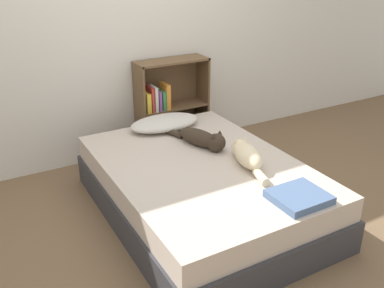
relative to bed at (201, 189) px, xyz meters
name	(u,v)px	position (x,y,z in m)	size (l,w,h in m)	color
ground_plane	(201,212)	(0.00, 0.00, -0.21)	(8.00, 8.00, 0.00)	brown
wall_back	(128,24)	(0.00, 1.31, 1.04)	(8.00, 0.06, 2.50)	silver
bed	(201,189)	(0.00, 0.00, 0.00)	(1.36, 1.90, 0.42)	#333338
pillow	(165,123)	(0.07, 0.75, 0.27)	(0.63, 0.35, 0.11)	beige
cat_light	(247,155)	(0.29, -0.17, 0.28)	(0.25, 0.55, 0.15)	beige
cat_dark	(203,139)	(0.16, 0.26, 0.28)	(0.28, 0.59, 0.16)	#33281E
bookshelf	(168,104)	(0.31, 1.18, 0.27)	(0.70, 0.26, 0.92)	brown
blanket_fold	(299,197)	(0.27, -0.74, 0.24)	(0.34, 0.30, 0.05)	#4C668E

